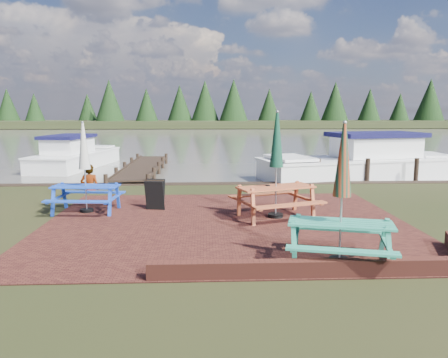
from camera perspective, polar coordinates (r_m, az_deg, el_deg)
ground at (r=9.97m, az=0.58°, el=-7.31°), size 120.00×120.00×0.00m
paving at (r=10.93m, az=0.30°, el=-5.79°), size 9.00×7.50×0.02m
brick_wall at (r=8.07m, az=17.24°, el=-10.56°), size 6.21×1.79×0.30m
water at (r=46.65m, az=-1.90°, el=5.49°), size 120.00×60.00×0.02m
far_treeline at (r=75.57m, az=-2.17°, el=9.29°), size 120.00×10.00×8.10m
picnic_table_teal at (r=8.21m, az=15.03°, el=-4.64°), size 2.22×2.07×2.58m
picnic_table_red at (r=11.40m, az=6.81°, el=-0.33°), size 2.46×2.33×2.76m
picnic_table_blue at (r=12.54m, az=-17.65°, el=-0.31°), size 1.91×1.74×2.47m
chalkboard at (r=12.48m, az=-8.99°, el=-2.02°), size 0.56×0.58×0.85m
jetty at (r=21.22m, az=-10.58°, el=1.53°), size 1.76×9.08×1.00m
boat_jetty at (r=24.19m, az=-18.91°, el=2.73°), size 3.39×6.95×1.93m
boat_near at (r=19.92m, az=17.21°, el=1.83°), size 8.71×4.66×2.24m
person at (r=16.02m, az=-17.24°, el=1.83°), size 0.69×0.46×1.84m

